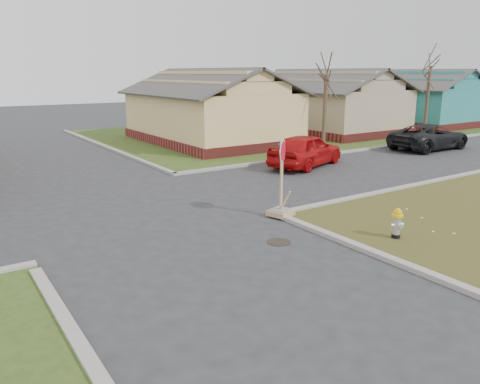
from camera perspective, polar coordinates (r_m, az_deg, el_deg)
ground at (r=11.82m, az=-5.23°, el=-7.50°), size 120.00×120.00×0.00m
verge_far_right at (r=39.04m, az=10.69°, el=7.72°), size 37.00×19.00×0.05m
curbs at (r=16.17m, az=-13.80°, el=-1.81°), size 80.00×40.00×0.12m
manhole at (r=12.57m, az=4.76°, el=-6.10°), size 0.64×0.64×0.01m
side_house_yellow at (r=30.34m, az=-3.75°, el=10.19°), size 7.60×11.60×4.70m
side_house_tan at (r=36.39m, az=10.23°, el=10.69°), size 7.60×11.60×4.70m
side_house_teal at (r=43.91m, az=19.85°, el=10.68°), size 7.60×11.60×4.70m
tree_mid_right at (r=27.72m, az=10.28°, el=9.52°), size 0.22×0.22×4.20m
tree_far_right at (r=35.54m, az=21.85°, el=10.21°), size 0.22×0.22×4.76m
fire_hydrant at (r=13.26m, az=18.59°, el=-3.43°), size 0.31×0.31×0.84m
stop_sign at (r=14.57m, az=5.03°, el=-0.89°), size 0.68×0.67×2.41m
red_sedan at (r=22.65m, az=8.03°, el=5.11°), size 5.03×3.31×1.59m
dark_pickup at (r=29.69m, az=22.10°, el=6.25°), size 5.28×2.46×1.46m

